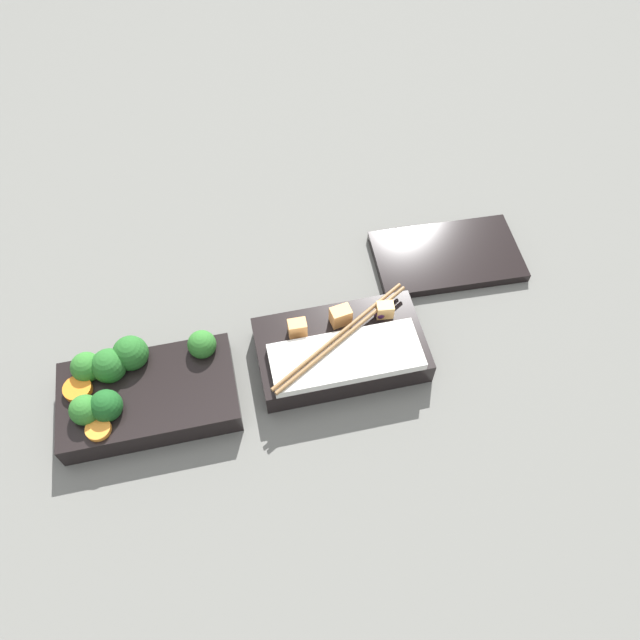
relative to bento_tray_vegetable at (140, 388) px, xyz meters
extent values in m
plane|color=slate|center=(0.13, -0.01, -0.03)|extent=(3.00, 3.00, 0.00)
cube|color=black|center=(0.01, -0.01, -0.01)|extent=(0.21, 0.12, 0.04)
sphere|color=#236023|center=(-0.03, 0.03, 0.02)|extent=(0.04, 0.04, 0.04)
sphere|color=#19511E|center=(-0.04, -0.03, 0.02)|extent=(0.04, 0.04, 0.04)
sphere|color=#2D7028|center=(-0.06, 0.03, 0.02)|extent=(0.04, 0.04, 0.04)
sphere|color=#2D7028|center=(0.08, 0.03, 0.02)|extent=(0.04, 0.04, 0.04)
sphere|color=#236023|center=(0.00, 0.04, 0.02)|extent=(0.04, 0.04, 0.04)
sphere|color=#2D7028|center=(-0.06, -0.03, 0.02)|extent=(0.04, 0.04, 0.04)
cylinder|color=orange|center=(-0.07, 0.01, 0.01)|extent=(0.04, 0.04, 0.01)
cylinder|color=orange|center=(-0.04, -0.02, 0.01)|extent=(0.03, 0.03, 0.01)
cylinder|color=orange|center=(-0.05, -0.05, 0.01)|extent=(0.04, 0.04, 0.01)
cube|color=black|center=(0.25, 0.01, -0.01)|extent=(0.21, 0.12, 0.04)
cube|color=white|center=(0.25, -0.02, 0.02)|extent=(0.19, 0.07, 0.01)
cube|color=#F4A356|center=(0.20, 0.03, 0.02)|extent=(0.02, 0.02, 0.02)
cube|color=#F4A356|center=(0.26, 0.04, 0.02)|extent=(0.03, 0.02, 0.03)
cube|color=#EAB266|center=(0.32, 0.03, 0.02)|extent=(0.02, 0.02, 0.02)
sphere|color=#381942|center=(0.31, 0.03, 0.02)|extent=(0.01, 0.01, 0.01)
cylinder|color=olive|center=(0.26, 0.00, 0.02)|extent=(0.19, 0.12, 0.01)
cylinder|color=olive|center=(0.25, 0.01, 0.02)|extent=(0.19, 0.12, 0.01)
cube|color=black|center=(0.44, 0.13, -0.02)|extent=(0.21, 0.13, 0.01)
camera|label=1|loc=(0.14, -0.39, 0.68)|focal=35.00mm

